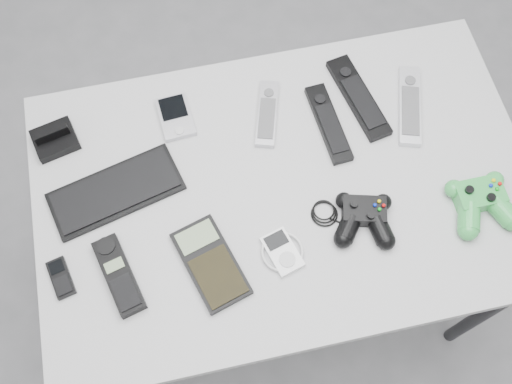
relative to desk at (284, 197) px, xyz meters
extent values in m
plane|color=slate|center=(-0.01, -0.09, -0.68)|extent=(3.50, 3.50, 0.00)
cube|color=#A3A3A6|center=(0.00, 0.00, 0.05)|extent=(1.11, 0.71, 0.03)
cylinder|color=black|center=(0.50, -0.31, -0.32)|extent=(0.04, 0.04, 0.71)
cylinder|color=black|center=(-0.50, 0.31, -0.32)|extent=(0.04, 0.04, 0.71)
cylinder|color=black|center=(0.50, 0.31, -0.32)|extent=(0.04, 0.04, 0.71)
cube|color=black|center=(-0.37, 0.06, 0.07)|extent=(0.31, 0.19, 0.02)
cube|color=black|center=(-0.49, 0.22, 0.09)|extent=(0.11, 0.10, 0.05)
cube|color=#AFAEB5|center=(-0.21, 0.22, 0.07)|extent=(0.08, 0.12, 0.02)
cube|color=#AFAEB5|center=(0.00, 0.19, 0.07)|extent=(0.09, 0.18, 0.02)
cube|color=black|center=(0.13, 0.13, 0.07)|extent=(0.06, 0.21, 0.02)
cube|color=black|center=(0.22, 0.18, 0.08)|extent=(0.10, 0.24, 0.02)
cube|color=silver|center=(0.33, 0.14, 0.08)|extent=(0.11, 0.22, 0.02)
cube|color=black|center=(-0.50, -0.11, 0.07)|extent=(0.06, 0.09, 0.01)
cube|color=black|center=(-0.38, -0.13, 0.08)|extent=(0.10, 0.18, 0.03)
cube|color=black|center=(-0.19, -0.14, 0.07)|extent=(0.15, 0.21, 0.02)
cube|color=white|center=(-0.04, -0.15, 0.07)|extent=(0.11, 0.12, 0.02)
camera|label=1|loc=(-0.18, -0.53, 1.27)|focal=42.00mm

